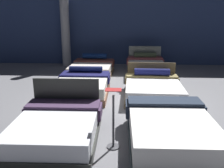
% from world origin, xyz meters
% --- Properties ---
extents(ground_plane, '(18.00, 18.00, 0.02)m').
position_xyz_m(ground_plane, '(0.00, 0.00, -0.01)').
color(ground_plane, slate).
extents(showroom_back_wall, '(18.00, 0.06, 3.50)m').
position_xyz_m(showroom_back_wall, '(0.00, 5.20, 1.75)').
color(showroom_back_wall, navy).
rests_on(showroom_back_wall, ground_plane).
extents(bed_0, '(1.63, 2.00, 0.99)m').
position_xyz_m(bed_0, '(-1.10, -2.35, 0.25)').
color(bed_0, '#2D2F2B').
rests_on(bed_0, ground_plane).
extents(bed_1, '(1.65, 2.17, 0.61)m').
position_xyz_m(bed_1, '(1.06, -2.42, 0.28)').
color(bed_1, black).
rests_on(bed_1, ground_plane).
extents(bed_2, '(1.58, 1.96, 0.75)m').
position_xyz_m(bed_2, '(-1.06, 0.36, 0.27)').
color(bed_2, brown).
rests_on(bed_2, ground_plane).
extents(bed_3, '(1.73, 2.07, 0.85)m').
position_xyz_m(bed_3, '(1.05, 0.34, 0.24)').
color(bed_3, brown).
rests_on(bed_3, ground_plane).
extents(bed_4, '(1.76, 2.12, 0.73)m').
position_xyz_m(bed_4, '(-1.13, 3.07, 0.24)').
color(bed_4, '#937350').
rests_on(bed_4, ground_plane).
extents(bed_5, '(1.58, 2.18, 1.01)m').
position_xyz_m(bed_5, '(1.08, 3.13, 0.28)').
color(bed_5, '#525957').
rests_on(bed_5, ground_plane).
extents(price_sign, '(0.28, 0.24, 1.12)m').
position_xyz_m(price_sign, '(0.00, -2.58, 0.44)').
color(price_sign, '#3F3F44').
rests_on(price_sign, ground_plane).
extents(support_pillar, '(0.40, 0.40, 3.50)m').
position_xyz_m(support_pillar, '(-2.54, 4.68, 1.75)').
color(support_pillar, '#99999E').
rests_on(support_pillar, ground_plane).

